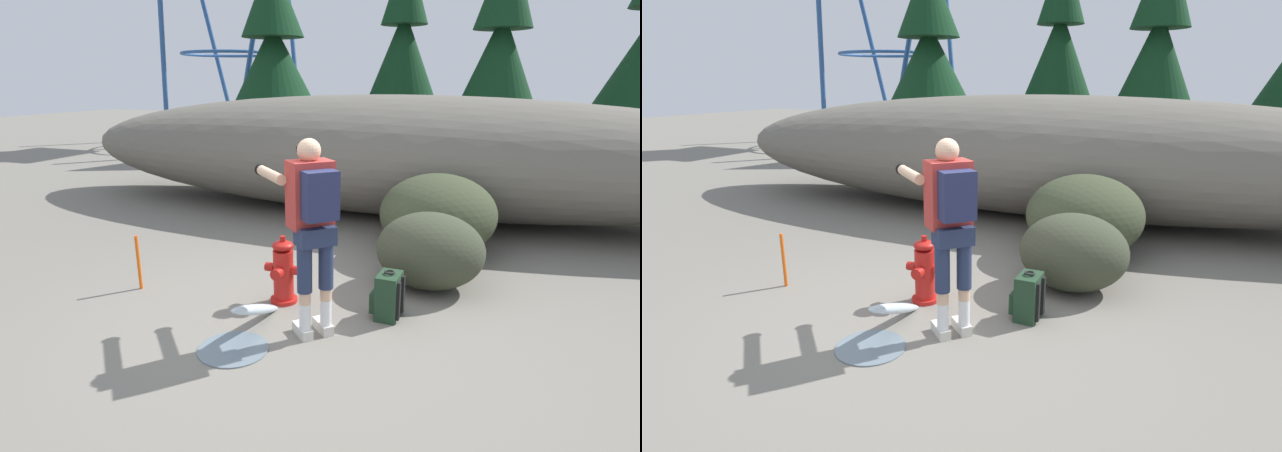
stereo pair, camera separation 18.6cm
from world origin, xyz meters
TOP-DOWN VIEW (x-y plane):
  - ground_plane at (0.00, 0.00)m, footprint 56.00×56.00m
  - dirt_embankment at (0.00, 4.31)m, footprint 12.34×3.20m
  - fire_hydrant at (-0.28, 0.29)m, footprint 0.39×0.33m
  - hydrant_water_jet at (-0.28, -0.43)m, footprint 0.60×1.19m
  - utility_worker at (0.22, -0.20)m, footprint 0.96×0.96m
  - spare_backpack at (0.79, 0.32)m, footprint 0.30×0.31m
  - boulder_large at (0.95, 2.35)m, footprint 2.06×2.05m
  - boulder_mid at (1.03, 1.21)m, footprint 1.16×1.03m
  - pine_tree_far_left at (-4.81, 9.55)m, footprint 2.73×2.73m
  - pine_tree_left at (-1.31, 10.62)m, footprint 1.99×1.99m
  - pine_tree_center at (1.30, 9.65)m, footprint 2.15×2.15m
  - survey_stake at (-1.87, 0.04)m, footprint 0.04×0.04m

SIDE VIEW (x-z plane):
  - ground_plane at x=0.00m, z-range -0.04..0.00m
  - hydrant_water_jet at x=-0.28m, z-range -0.11..0.35m
  - spare_backpack at x=0.79m, z-range -0.02..0.45m
  - survey_stake at x=-1.87m, z-range 0.00..0.60m
  - fire_hydrant at x=-0.28m, z-range -0.03..0.67m
  - boulder_mid at x=1.03m, z-range 0.00..0.83m
  - boulder_large at x=0.95m, z-range 0.00..1.04m
  - dirt_embankment at x=0.00m, z-range 0.00..1.96m
  - utility_worker at x=0.22m, z-range 0.24..1.96m
  - pine_tree_far_left at x=-4.81m, z-range 0.22..5.73m
  - pine_tree_center at x=1.30m, z-range 0.24..5.77m
  - pine_tree_left at x=-1.31m, z-range 0.42..6.16m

